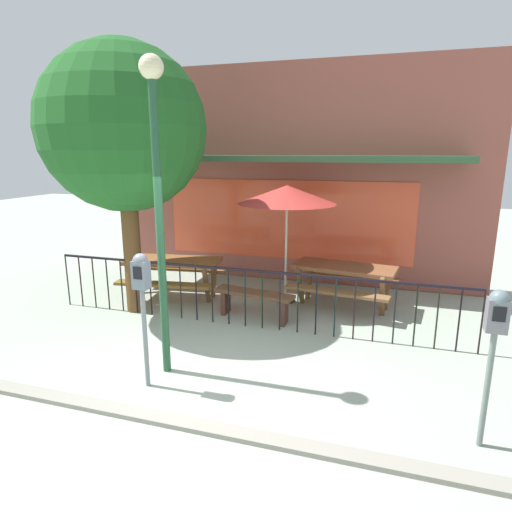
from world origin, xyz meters
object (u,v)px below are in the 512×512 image
at_px(parking_meter_near, 495,328).
at_px(picnic_table_right, 344,274).
at_px(parking_meter_far, 142,285).
at_px(street_tree, 124,129).
at_px(patio_umbrella, 287,195).
at_px(street_lamp, 157,175).
at_px(patio_bench, 254,299).
at_px(picnic_table_left, 173,267).

bearing_deg(parking_meter_near, picnic_table_right, 115.47).
height_order(parking_meter_far, street_tree, street_tree).
bearing_deg(picnic_table_right, parking_meter_near, -64.53).
bearing_deg(patio_umbrella, picnic_table_right, 1.95).
height_order(patio_umbrella, street_lamp, street_lamp).
bearing_deg(patio_bench, picnic_table_left, 162.46).
height_order(picnic_table_left, patio_bench, picnic_table_left).
xyz_separation_m(parking_meter_far, street_lamp, (0.04, 0.40, 1.23)).
relative_size(street_tree, street_lamp, 1.18).
distance_m(parking_meter_far, street_lamp, 1.30).
xyz_separation_m(patio_bench, parking_meter_far, (-0.59, -2.47, 0.93)).
height_order(parking_meter_far, street_lamp, street_lamp).
bearing_deg(picnic_table_left, patio_umbrella, 11.71).
height_order(picnic_table_right, patio_bench, picnic_table_right).
xyz_separation_m(picnic_table_left, street_lamp, (1.27, -2.64, 1.90)).
xyz_separation_m(patio_umbrella, parking_meter_near, (2.77, -3.51, -0.79)).
distance_m(parking_meter_near, street_tree, 6.01).
distance_m(picnic_table_right, parking_meter_near, 3.97).
xyz_separation_m(patio_umbrella, parking_meter_far, (-0.90, -3.48, -0.74)).
bearing_deg(patio_umbrella, parking_meter_near, -51.70).
distance_m(picnic_table_right, parking_meter_far, 4.09).
xyz_separation_m(patio_bench, parking_meter_near, (3.08, -2.49, 0.87)).
distance_m(picnic_table_right, street_lamp, 4.13).
bearing_deg(patio_bench, parking_meter_near, -39.00).
bearing_deg(picnic_table_right, street_lamp, -121.87).
distance_m(patio_bench, parking_meter_near, 4.06).
relative_size(picnic_table_right, parking_meter_near, 1.25).
bearing_deg(parking_meter_near, patio_bench, 141.00).
bearing_deg(patio_umbrella, street_lamp, -105.50).
bearing_deg(parking_meter_near, picnic_table_left, 147.93).
xyz_separation_m(street_tree, street_lamp, (1.61, -1.82, -0.62)).
bearing_deg(street_tree, parking_meter_far, -54.75).
xyz_separation_m(picnic_table_left, patio_umbrella, (2.13, 0.44, 1.40)).
bearing_deg(street_lamp, picnic_table_right, 58.13).
xyz_separation_m(picnic_table_left, parking_meter_far, (1.23, -3.04, 0.67)).
bearing_deg(street_tree, patio_umbrella, 27.11).
bearing_deg(patio_bench, patio_umbrella, 73.05).
xyz_separation_m(picnic_table_left, street_tree, (-0.34, -0.82, 2.53)).
bearing_deg(picnic_table_right, picnic_table_left, -171.54).
relative_size(picnic_table_right, street_tree, 0.44).
relative_size(patio_bench, street_lamp, 0.37).
relative_size(parking_meter_near, street_lamp, 0.41).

